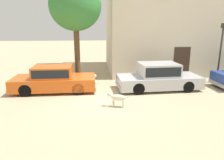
# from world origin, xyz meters

# --- Properties ---
(ground_plane) EXTENTS (80.00, 80.00, 0.00)m
(ground_plane) POSITION_xyz_m (0.00, 0.00, 0.00)
(ground_plane) COLOR tan
(parked_sedan_nearest) EXTENTS (4.51, 1.89, 1.39)m
(parked_sedan_nearest) POSITION_xyz_m (-2.46, 1.56, 0.69)
(parked_sedan_nearest) COLOR #D15619
(parked_sedan_nearest) RESTS_ON ground_plane
(parked_sedan_second) EXTENTS (4.71, 2.02, 1.47)m
(parked_sedan_second) POSITION_xyz_m (3.23, 1.41, 0.72)
(parked_sedan_second) COLOR #B2B5BA
(parked_sedan_second) RESTS_ON ground_plane
(apartment_block) EXTENTS (13.09, 6.68, 8.75)m
(apartment_block) POSITION_xyz_m (7.41, 6.99, 4.38)
(apartment_block) COLOR beige
(apartment_block) RESTS_ON ground_plane
(stray_dog_spotted) EXTENTS (1.05, 0.42, 0.66)m
(stray_dog_spotted) POSITION_xyz_m (0.68, -1.00, 0.42)
(stray_dog_spotted) COLOR beige
(stray_dog_spotted) RESTS_ON ground_plane
(street_lamp) EXTENTS (0.22, 0.22, 3.58)m
(street_lamp) POSITION_xyz_m (7.32, 2.52, 2.31)
(street_lamp) COLOR #2D2B28
(street_lamp) RESTS_ON ground_plane
(acacia_tree_left) EXTENTS (3.02, 2.72, 6.00)m
(acacia_tree_left) POSITION_xyz_m (-1.31, 3.33, 4.52)
(acacia_tree_left) COLOR brown
(acacia_tree_left) RESTS_ON ground_plane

